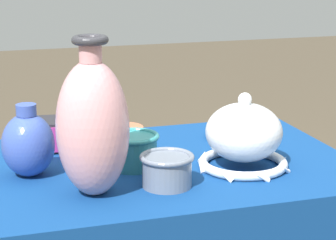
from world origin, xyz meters
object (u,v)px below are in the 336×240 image
(mosaic_tile_box, at_px, (63,134))
(vase_dome_bell, at_px, (244,138))
(vase_tall_bulbous, at_px, (93,126))
(cup_wide_slate, at_px, (167,169))
(jar_round_cobalt, at_px, (28,144))
(bowl_shallow_celadon, at_px, (225,130))
(cup_wide_teal, at_px, (133,149))
(pot_squat_terracotta, at_px, (123,138))

(mosaic_tile_box, bearing_deg, vase_dome_bell, -30.40)
(vase_tall_bulbous, bearing_deg, cup_wide_slate, 0.04)
(jar_round_cobalt, bearing_deg, bowl_shallow_celadon, 15.16)
(bowl_shallow_celadon, distance_m, cup_wide_slate, 0.40)
(bowl_shallow_celadon, xyz_separation_m, cup_wide_teal, (-0.30, -0.16, 0.02))
(vase_tall_bulbous, height_order, vase_dome_bell, vase_tall_bulbous)
(vase_dome_bell, height_order, bowl_shallow_celadon, vase_dome_bell)
(vase_tall_bulbous, relative_size, bowl_shallow_celadon, 3.08)
(vase_dome_bell, bearing_deg, mosaic_tile_box, 143.97)
(jar_round_cobalt, relative_size, bowl_shallow_celadon, 1.53)
(mosaic_tile_box, height_order, cup_wide_slate, mosaic_tile_box)
(cup_wide_teal, height_order, cup_wide_slate, cup_wide_teal)
(mosaic_tile_box, height_order, pot_squat_terracotta, mosaic_tile_box)
(jar_round_cobalt, bearing_deg, mosaic_tile_box, 60.57)
(pot_squat_terracotta, distance_m, cup_wide_slate, 0.29)
(pot_squat_terracotta, bearing_deg, cup_wide_teal, -94.27)
(vase_tall_bulbous, bearing_deg, mosaic_tile_box, 92.27)
(vase_dome_bell, xyz_separation_m, mosaic_tile_box, (-0.39, 0.28, -0.03))
(vase_dome_bell, distance_m, pot_squat_terracotta, 0.33)
(vase_dome_bell, xyz_separation_m, cup_wide_slate, (-0.21, -0.07, -0.03))
(vase_tall_bulbous, xyz_separation_m, vase_dome_bell, (0.37, 0.07, -0.08))
(jar_round_cobalt, height_order, cup_wide_teal, jar_round_cobalt)
(mosaic_tile_box, relative_size, bowl_shallow_celadon, 1.51)
(cup_wide_slate, bearing_deg, jar_round_cobalt, 150.63)
(vase_tall_bulbous, height_order, jar_round_cobalt, vase_tall_bulbous)
(bowl_shallow_celadon, bearing_deg, pot_squat_terracotta, -176.27)
(vase_dome_bell, xyz_separation_m, jar_round_cobalt, (-0.49, 0.09, 0.00))
(mosaic_tile_box, relative_size, cup_wide_teal, 1.32)
(vase_tall_bulbous, bearing_deg, bowl_shallow_celadon, 35.83)
(vase_tall_bulbous, xyz_separation_m, mosaic_tile_box, (-0.01, 0.35, -0.11))
(vase_tall_bulbous, bearing_deg, jar_round_cobalt, 127.19)
(mosaic_tile_box, distance_m, bowl_shallow_celadon, 0.44)
(jar_round_cobalt, xyz_separation_m, pot_squat_terracotta, (0.25, 0.13, -0.04))
(pot_squat_terracotta, height_order, cup_wide_teal, cup_wide_teal)
(bowl_shallow_celadon, relative_size, cup_wide_teal, 0.87)
(vase_tall_bulbous, xyz_separation_m, cup_wide_slate, (0.16, 0.00, -0.11))
(bowl_shallow_celadon, bearing_deg, vase_tall_bulbous, -144.17)
(jar_round_cobalt, relative_size, cup_wide_slate, 1.40)
(mosaic_tile_box, relative_size, pot_squat_terracotta, 1.61)
(jar_round_cobalt, distance_m, cup_wide_teal, 0.24)
(jar_round_cobalt, xyz_separation_m, bowl_shallow_celadon, (0.54, 0.15, -0.05))
(vase_tall_bulbous, height_order, cup_wide_teal, vase_tall_bulbous)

